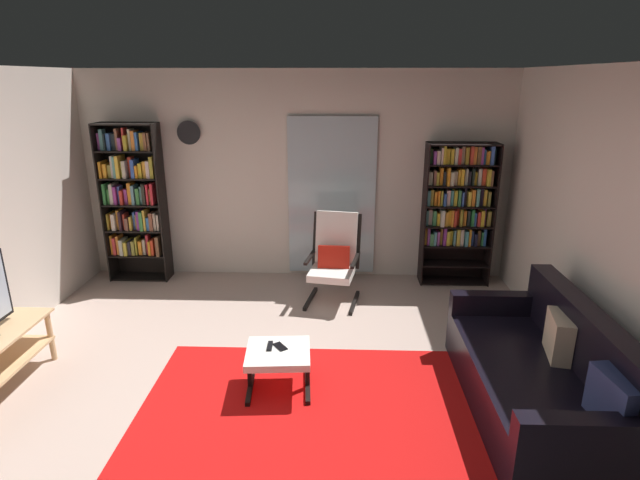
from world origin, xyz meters
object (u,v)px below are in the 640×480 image
(leather_sofa, at_px, (542,377))
(wall_clock, at_px, (189,133))
(bookshelf_near_sofa, at_px, (458,204))
(tv_remote, at_px, (270,346))
(cell_phone, at_px, (280,347))
(bookshelf_near_tv, at_px, (134,198))
(ottoman, at_px, (278,357))
(lounge_armchair, at_px, (334,256))

(leather_sofa, bearing_deg, wall_clock, 140.71)
(bookshelf_near_sofa, relative_size, wall_clock, 6.08)
(tv_remote, distance_m, cell_phone, 0.09)
(bookshelf_near_tv, relative_size, tv_remote, 13.77)
(bookshelf_near_sofa, height_order, cell_phone, bookshelf_near_sofa)
(ottoman, height_order, tv_remote, tv_remote)
(bookshelf_near_tv, xyz_separation_m, cell_phone, (2.09, -2.36, -0.69))
(cell_phone, bearing_deg, ottoman, -139.12)
(bookshelf_near_tv, bearing_deg, leather_sofa, -32.48)
(ottoman, xyz_separation_m, tv_remote, (-0.07, 0.05, 0.07))
(cell_phone, bearing_deg, leather_sofa, -43.07)
(ottoman, height_order, cell_phone, cell_phone)
(bookshelf_near_tv, distance_m, bookshelf_near_sofa, 4.01)
(bookshelf_near_tv, height_order, tv_remote, bookshelf_near_tv)
(leather_sofa, distance_m, tv_remote, 2.14)
(bookshelf_near_tv, height_order, wall_clock, wall_clock)
(bookshelf_near_sofa, height_order, ottoman, bookshelf_near_sofa)
(leather_sofa, height_order, lounge_armchair, lounge_armchair)
(leather_sofa, distance_m, cell_phone, 2.06)
(leather_sofa, xyz_separation_m, tv_remote, (-2.13, 0.27, 0.07))
(bookshelf_near_tv, bearing_deg, bookshelf_near_sofa, 0.15)
(tv_remote, height_order, wall_clock, wall_clock)
(leather_sofa, xyz_separation_m, wall_clock, (-3.41, 2.79, 1.55))
(ottoman, distance_m, cell_phone, 0.09)
(bookshelf_near_sofa, relative_size, tv_remote, 12.24)
(cell_phone, bearing_deg, tv_remote, 144.25)
(bookshelf_near_sofa, relative_size, lounge_armchair, 1.72)
(lounge_armchair, bearing_deg, leather_sofa, -51.82)
(cell_phone, bearing_deg, wall_clock, 82.90)
(ottoman, bearing_deg, lounge_armchair, 76.52)
(wall_clock, bearing_deg, cell_phone, -61.47)
(bookshelf_near_tv, xyz_separation_m, ottoman, (2.07, -2.41, -0.76))
(cell_phone, bearing_deg, bookshelf_near_tv, 95.84)
(bookshelf_near_sofa, bearing_deg, leather_sofa, -87.54)
(bookshelf_near_sofa, bearing_deg, lounge_armchair, -158.67)
(tv_remote, xyz_separation_m, wall_clock, (-1.29, 2.53, 1.48))
(ottoman, xyz_separation_m, wall_clock, (-1.36, 2.58, 1.55))
(bookshelf_near_tv, xyz_separation_m, bookshelf_near_sofa, (4.01, 0.01, -0.03))
(leather_sofa, height_order, cell_phone, leather_sofa)
(bookshelf_near_tv, relative_size, bookshelf_near_sofa, 1.12)
(bookshelf_near_sofa, distance_m, leather_sofa, 2.73)
(bookshelf_near_tv, distance_m, ottoman, 3.27)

